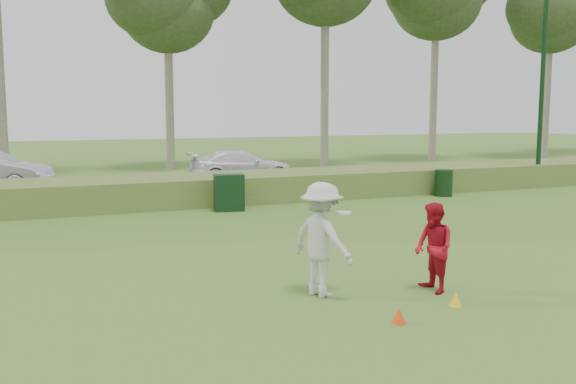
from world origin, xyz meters
name	(u,v)px	position (x,y,z in m)	size (l,w,h in m)	color
ground	(382,298)	(0.00, 0.00, 0.00)	(120.00, 120.00, 0.00)	#3E6A23
reed_strip	(195,189)	(0.00, 12.00, 0.45)	(80.00, 3.00, 0.90)	#506C2B
park_road	(164,185)	(0.00, 17.00, 0.03)	(80.00, 6.00, 0.06)	#2D2D2D
lamp_post	(544,46)	(14.00, 11.00, 5.59)	(0.70, 0.70, 8.18)	black
tree_4	(167,1)	(2.00, 24.50, 8.59)	(6.24, 6.24, 11.50)	gray
tree_7	(551,10)	(26.00, 22.80, 9.34)	(6.50, 6.50, 12.50)	gray
player_white	(322,239)	(-0.86, 0.54, 0.96)	(1.12, 1.41, 1.91)	silver
player_red	(434,248)	(0.99, -0.02, 0.77)	(0.75, 0.58, 1.54)	#B10F23
cone_orange	(399,316)	(-0.45, -1.21, 0.12)	(0.22, 0.22, 0.24)	#E2400B
cone_yellow	(455,299)	(0.85, -0.82, 0.12)	(0.21, 0.21, 0.23)	yellow
utility_cabinet	(229,193)	(0.50, 9.84, 0.56)	(0.90, 0.56, 1.13)	black
trash_bin	(443,183)	(8.66, 10.05, 0.48)	(0.64, 0.64, 0.96)	black
car_right	(241,166)	(3.37, 17.06, 0.71)	(1.82, 4.48, 1.30)	white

